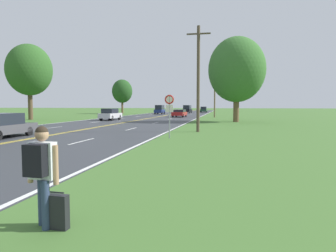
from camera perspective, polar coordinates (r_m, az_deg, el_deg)
The scene contains 14 objects.
hitchhiker_person at distance 5.42m, azimuth -23.02°, elevation -7.06°, with size 0.58×0.43×1.71m.
suitcase at distance 5.49m, azimuth -20.35°, elevation -15.06°, with size 0.39×0.17×0.63m.
traffic_sign at distance 18.37m, azimuth 0.26°, elevation 3.96°, with size 0.60×0.10×2.70m.
utility_pole_midground at distance 23.13m, azimuth 5.78°, elevation 9.20°, with size 1.80×0.24×8.02m.
utility_pole_far at distance 50.57m, azimuth 8.90°, elevation 7.35°, with size 1.80×0.24×9.78m.
tree_left_verge at distance 72.72m, azimuth -8.72°, elevation 6.55°, with size 4.83×4.83×8.14m.
tree_right_cluster at distance 46.68m, azimuth -24.92°, elevation 9.64°, with size 6.20×6.20×10.53m.
tree_far_back at distance 37.83m, azimuth 12.96°, elevation 10.40°, with size 6.87×6.87×10.31m.
car_dark_grey_sedan_nearest at distance 21.42m, azimuth -29.11°, elevation 0.08°, with size 2.02×4.87×1.55m.
car_silver_sedan_approaching at distance 41.44m, azimuth -10.93°, elevation 2.23°, with size 1.83×4.38×1.60m.
car_red_sedan_mid_near at distance 51.71m, azimuth 2.22°, elevation 2.49°, with size 2.12×4.61×1.29m.
car_dark_blue_van_mid_far at distance 68.69m, azimuth -1.59°, elevation 3.18°, with size 1.81×4.21×2.06m.
car_black_van_receding at distance 77.33m, azimuth 3.69°, elevation 3.25°, with size 2.04×4.71×2.04m.
car_dark_green_van_distant at distance 84.57m, azimuth 6.83°, elevation 3.16°, with size 1.76×4.35×1.62m.
Camera 1 is at (11.72, 0.92, 2.06)m, focal length 32.00 mm.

